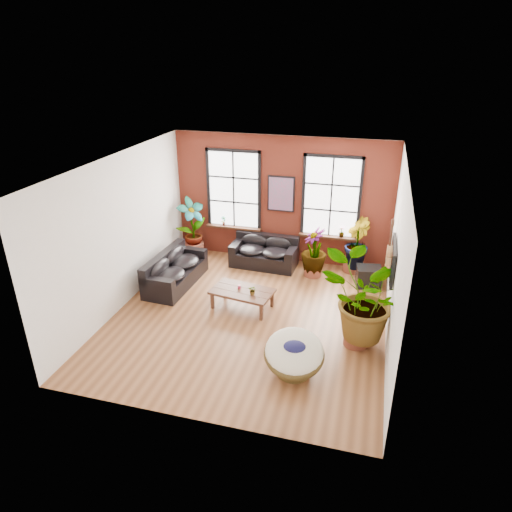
# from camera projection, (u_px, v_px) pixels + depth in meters

# --- Properties ---
(room) EXTENTS (6.04, 6.54, 3.54)m
(room) POSITION_uv_depth(u_px,v_px,m) (250.00, 244.00, 9.73)
(room) COLOR brown
(room) RESTS_ON ground
(sofa_back) EXTENTS (1.83, 0.95, 0.82)m
(sofa_back) POSITION_uv_depth(u_px,v_px,m) (265.00, 252.00, 12.65)
(sofa_back) COLOR black
(sofa_back) RESTS_ON ground
(sofa_left) EXTENTS (0.98, 2.12, 0.82)m
(sofa_left) POSITION_uv_depth(u_px,v_px,m) (174.00, 271.00, 11.62)
(sofa_left) COLOR black
(sofa_left) RESTS_ON ground
(coffee_table) EXTENTS (1.51, 1.01, 0.54)m
(coffee_table) POSITION_uv_depth(u_px,v_px,m) (242.00, 292.00, 10.55)
(coffee_table) COLOR #452719
(coffee_table) RESTS_ON ground
(papasan_chair) EXTENTS (1.32, 1.33, 0.84)m
(papasan_chair) POSITION_uv_depth(u_px,v_px,m) (294.00, 354.00, 8.39)
(papasan_chair) COLOR #4E3D1B
(papasan_chair) RESTS_ON ground
(poster) EXTENTS (0.74, 0.06, 0.98)m
(poster) POSITION_uv_depth(u_px,v_px,m) (281.00, 194.00, 12.31)
(poster) COLOR black
(poster) RESTS_ON room
(tv_wall_unit) EXTENTS (0.13, 1.86, 1.20)m
(tv_wall_unit) POSITION_uv_depth(u_px,v_px,m) (391.00, 259.00, 9.52)
(tv_wall_unit) COLOR black
(tv_wall_unit) RESTS_ON room
(media_box) EXTENTS (0.68, 0.60, 0.51)m
(media_box) POSITION_uv_depth(u_px,v_px,m) (369.00, 277.00, 11.58)
(media_box) COLOR black
(media_box) RESTS_ON ground
(pot_back_left) EXTENTS (0.72, 0.72, 0.40)m
(pot_back_left) POSITION_uv_depth(u_px,v_px,m) (195.00, 249.00, 13.27)
(pot_back_left) COLOR brown
(pot_back_left) RESTS_ON ground
(pot_back_right) EXTENTS (0.56, 0.56, 0.39)m
(pot_back_right) POSITION_uv_depth(u_px,v_px,m) (353.00, 264.00, 12.37)
(pot_back_right) COLOR brown
(pot_back_right) RESTS_ON ground
(pot_right_wall) EXTENTS (0.51, 0.51, 0.37)m
(pot_right_wall) POSITION_uv_depth(u_px,v_px,m) (356.00, 336.00, 9.31)
(pot_right_wall) COLOR brown
(pot_right_wall) RESTS_ON ground
(pot_mid) EXTENTS (0.54, 0.54, 0.33)m
(pot_mid) POSITION_uv_depth(u_px,v_px,m) (313.00, 270.00, 12.13)
(pot_mid) COLOR brown
(pot_mid) RESTS_ON ground
(floor_plant_back_left) EXTENTS (0.96, 1.02, 1.60)m
(floor_plant_back_left) POSITION_uv_depth(u_px,v_px,m) (192.00, 225.00, 12.95)
(floor_plant_back_left) COLOR #295D18
(floor_plant_back_left) RESTS_ON ground
(floor_plant_back_right) EXTENTS (0.82, 0.92, 1.38)m
(floor_plant_back_right) POSITION_uv_depth(u_px,v_px,m) (356.00, 243.00, 12.08)
(floor_plant_back_right) COLOR #295D18
(floor_plant_back_right) RESTS_ON ground
(floor_plant_right_wall) EXTENTS (1.95, 1.82, 1.78)m
(floor_plant_right_wall) POSITION_uv_depth(u_px,v_px,m) (362.00, 301.00, 8.92)
(floor_plant_right_wall) COLOR #295D18
(floor_plant_right_wall) RESTS_ON ground
(floor_plant_mid) EXTENTS (0.87, 0.87, 1.20)m
(floor_plant_mid) POSITION_uv_depth(u_px,v_px,m) (314.00, 250.00, 11.90)
(floor_plant_mid) COLOR #295D18
(floor_plant_mid) RESTS_ON ground
(table_plant) EXTENTS (0.24, 0.22, 0.22)m
(table_plant) POSITION_uv_depth(u_px,v_px,m) (253.00, 290.00, 10.30)
(table_plant) COLOR #295D18
(table_plant) RESTS_ON coffee_table
(sill_plant_left) EXTENTS (0.17, 0.17, 0.27)m
(sill_plant_left) POSITION_uv_depth(u_px,v_px,m) (224.00, 221.00, 13.04)
(sill_plant_left) COLOR #295D18
(sill_plant_left) RESTS_ON room
(sill_plant_right) EXTENTS (0.19, 0.19, 0.27)m
(sill_plant_right) POSITION_uv_depth(u_px,v_px,m) (342.00, 232.00, 12.24)
(sill_plant_right) COLOR #295D18
(sill_plant_right) RESTS_ON room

